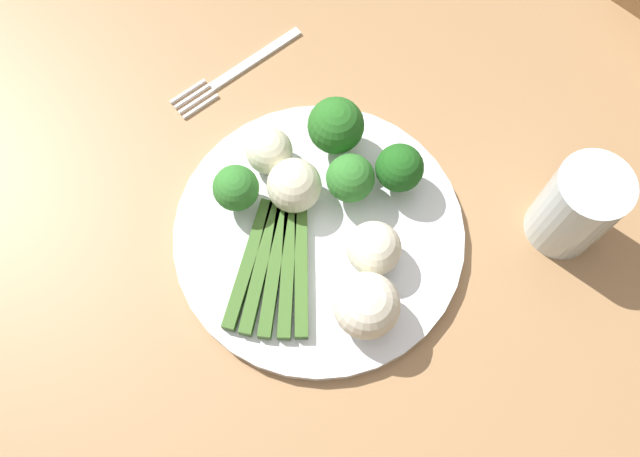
{
  "coord_description": "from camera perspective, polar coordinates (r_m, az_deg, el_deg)",
  "views": [
    {
      "loc": [
        -0.27,
        0.12,
        1.35
      ],
      "look_at": [
        -0.08,
        -0.0,
        0.76
      ],
      "focal_mm": 36.91,
      "sensor_mm": 36.0,
      "label": 1
    }
  ],
  "objects": [
    {
      "name": "broccoli_front",
      "position": [
        0.63,
        6.9,
        5.2
      ],
      "size": [
        0.05,
        0.05,
        0.06
      ],
      "color": "#4C7F2B",
      "rests_on": "plate"
    },
    {
      "name": "dining_table",
      "position": [
        0.77,
        -3.17,
        0.94
      ],
      "size": [
        1.23,
        0.91,
        0.74
      ],
      "color": "#9E754C",
      "rests_on": "ground_plane"
    },
    {
      "name": "fork",
      "position": [
        0.74,
        -7.2,
        13.4
      ],
      "size": [
        0.04,
        0.17,
        0.0
      ],
      "rotation": [
        0.0,
        0.0,
        1.67
      ],
      "color": "silver",
      "rests_on": "dining_table"
    },
    {
      "name": "ground_plane",
      "position": [
        1.39,
        -1.78,
        -9.24
      ],
      "size": [
        6.0,
        6.0,
        0.02
      ],
      "primitive_type": "cube",
      "color": "tan"
    },
    {
      "name": "cauliflower_right",
      "position": [
        0.6,
        4.69,
        -1.73
      ],
      "size": [
        0.05,
        0.05,
        0.05
      ],
      "primitive_type": "sphere",
      "color": "silver",
      "rests_on": "plate"
    },
    {
      "name": "cauliflower_back",
      "position": [
        0.58,
        4.06,
        -6.68
      ],
      "size": [
        0.06,
        0.06,
        0.06
      ],
      "primitive_type": "sphere",
      "color": "white",
      "rests_on": "plate"
    },
    {
      "name": "broccoli_front_left",
      "position": [
        0.62,
        -7.29,
        3.46
      ],
      "size": [
        0.04,
        0.04,
        0.05
      ],
      "color": "#609E3D",
      "rests_on": "plate"
    },
    {
      "name": "asparagus_bundle",
      "position": [
        0.62,
        -3.96,
        -3.44
      ],
      "size": [
        0.14,
        0.13,
        0.01
      ],
      "rotation": [
        0.0,
        0.0,
        2.45
      ],
      "color": "#3D6626",
      "rests_on": "plate"
    },
    {
      "name": "broccoli_near_center",
      "position": [
        0.62,
        2.65,
        4.34
      ],
      "size": [
        0.05,
        0.05,
        0.06
      ],
      "color": "#609E3D",
      "rests_on": "plate"
    },
    {
      "name": "plate",
      "position": [
        0.64,
        0.0,
        -0.41
      ],
      "size": [
        0.28,
        0.28,
        0.01
      ],
      "primitive_type": "cylinder",
      "color": "white",
      "rests_on": "dining_table"
    },
    {
      "name": "cauliflower_near_fork",
      "position": [
        0.63,
        -2.12,
        3.82
      ],
      "size": [
        0.05,
        0.05,
        0.05
      ],
      "primitive_type": "sphere",
      "color": "beige",
      "rests_on": "plate"
    },
    {
      "name": "water_glass",
      "position": [
        0.65,
        21.37,
        1.73
      ],
      "size": [
        0.07,
        0.07,
        0.1
      ],
      "primitive_type": "cylinder",
      "color": "silver",
      "rests_on": "dining_table"
    },
    {
      "name": "broccoli_outer_edge",
      "position": [
        0.64,
        1.38,
        8.86
      ],
      "size": [
        0.06,
        0.06,
        0.07
      ],
      "color": "#568E33",
      "rests_on": "plate"
    },
    {
      "name": "cauliflower_back_right",
      "position": [
        0.65,
        -4.46,
        6.7
      ],
      "size": [
        0.05,
        0.05,
        0.05
      ],
      "primitive_type": "sphere",
      "color": "beige",
      "rests_on": "plate"
    }
  ]
}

